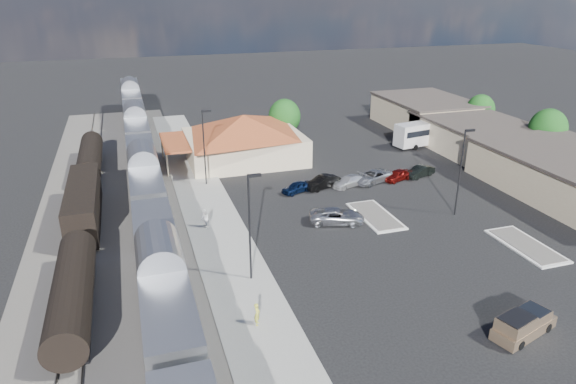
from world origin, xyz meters
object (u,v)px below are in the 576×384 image
object	(u,v)px
pickup_truck	(524,324)
suv	(337,216)
station_depot	(244,137)
coach_bus	(429,132)

from	to	relation	value
pickup_truck	suv	xyz separation A→B (m)	(-5.21, 19.98, -0.06)
pickup_truck	suv	world-z (taller)	pickup_truck
station_depot	pickup_truck	bearing A→B (deg)	-77.44
station_depot	pickup_truck	world-z (taller)	station_depot
suv	station_depot	bearing A→B (deg)	30.04
pickup_truck	suv	distance (m)	20.65
suv	coach_bus	xyz separation A→B (m)	(23.24, 20.78, 1.32)
station_depot	suv	world-z (taller)	station_depot
station_depot	coach_bus	size ratio (longest dim) A/B	1.60
station_depot	pickup_truck	distance (m)	43.30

